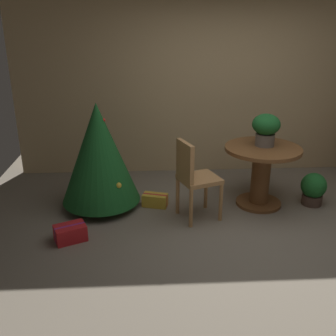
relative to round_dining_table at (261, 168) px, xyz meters
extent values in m
plane|color=#756B5B|center=(-0.28, -0.91, -0.49)|extent=(6.60, 6.60, 0.00)
cube|color=tan|center=(-0.28, 1.29, 0.81)|extent=(6.00, 0.10, 2.60)
cylinder|color=brown|center=(0.00, 0.00, -0.47)|extent=(0.56, 0.56, 0.04)
cylinder|color=brown|center=(0.00, 0.00, -0.11)|extent=(0.23, 0.23, 0.68)
cylinder|color=brown|center=(0.00, 0.00, 0.25)|extent=(0.92, 0.92, 0.04)
cylinder|color=#665B51|center=(0.03, 0.06, 0.35)|extent=(0.23, 0.23, 0.15)
ellipsoid|color=#195623|center=(0.03, 0.06, 0.54)|extent=(0.34, 0.34, 0.25)
sphere|color=#EAD14C|center=(0.03, 0.16, 0.61)|extent=(0.05, 0.05, 0.05)
sphere|color=#EAD14C|center=(0.12, 0.00, 0.58)|extent=(0.06, 0.06, 0.06)
sphere|color=#EAD14C|center=(0.01, 0.14, 0.56)|extent=(0.07, 0.07, 0.07)
cylinder|color=#B27F4C|center=(-0.69, -0.06, -0.26)|extent=(0.04, 0.04, 0.46)
cylinder|color=#B27F4C|center=(-0.56, -0.40, -0.26)|extent=(0.04, 0.04, 0.46)
cylinder|color=#B27F4C|center=(-1.05, -0.19, -0.26)|extent=(0.04, 0.04, 0.46)
cylinder|color=#B27F4C|center=(-0.92, -0.53, -0.26)|extent=(0.04, 0.04, 0.46)
cube|color=#B27F4C|center=(-0.80, -0.29, 0.00)|extent=(0.54, 0.52, 0.05)
cube|color=#B27F4C|center=(-0.98, -0.36, 0.24)|extent=(0.17, 0.36, 0.44)
cylinder|color=brown|center=(-1.97, 0.05, -0.44)|extent=(0.10, 0.10, 0.10)
cone|color=#195623|center=(-1.97, 0.05, 0.22)|extent=(0.95, 0.95, 1.22)
sphere|color=#2D51A8|center=(-2.18, 0.01, 0.21)|extent=(0.05, 0.05, 0.05)
sphere|color=gold|center=(-1.65, 0.12, -0.13)|extent=(0.06, 0.06, 0.06)
sphere|color=red|center=(-1.89, 0.05, 0.62)|extent=(0.04, 0.04, 0.04)
sphere|color=gold|center=(-1.74, -0.22, -0.09)|extent=(0.07, 0.07, 0.07)
sphere|color=red|center=(-2.08, 0.27, 0.10)|extent=(0.05, 0.05, 0.05)
cube|color=red|center=(-2.23, -0.74, -0.40)|extent=(0.38, 0.33, 0.17)
cube|color=#9E287A|center=(-2.23, -0.74, -0.40)|extent=(0.31, 0.16, 0.18)
cube|color=gold|center=(-1.31, 0.02, -0.41)|extent=(0.34, 0.24, 0.16)
cube|color=red|center=(-1.31, 0.02, -0.41)|extent=(0.30, 0.12, 0.16)
cylinder|color=#4C382D|center=(0.68, -0.04, -0.42)|extent=(0.25, 0.25, 0.13)
sphere|color=#1E6628|center=(0.68, -0.04, -0.23)|extent=(0.32, 0.32, 0.32)
camera|label=1|loc=(-1.40, -4.42, 1.72)|focal=41.93mm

